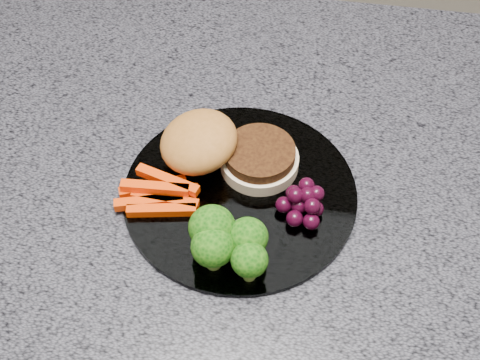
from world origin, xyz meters
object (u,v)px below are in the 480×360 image
plate (240,193)px  grape_bunch (304,202)px  island_cabinet (269,330)px  burger (220,150)px

plate → grape_bunch: grape_bunch is taller
island_cabinet → burger: (-0.07, -0.03, 0.50)m
island_cabinet → plate: (-0.04, -0.07, 0.47)m
grape_bunch → plate: bearing=168.0°
island_cabinet → grape_bunch: bearing=-69.8°
plate → burger: 0.05m
plate → grape_bunch: size_ratio=4.72×
plate → island_cabinet: bearing=59.1°
island_cabinet → burger: size_ratio=6.75×
burger → grape_bunch: bearing=-43.0°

